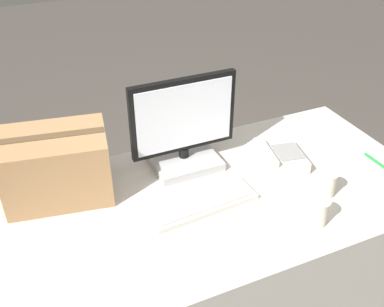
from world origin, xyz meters
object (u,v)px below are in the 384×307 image
at_px(paper_cup_right, 328,184).
at_px(cardboard_box, 57,166).
at_px(spoon, 292,198).
at_px(keyboard, 201,202).
at_px(monitor, 184,133).
at_px(paper_cup_left, 319,212).
at_px(pen_marker, 376,161).
at_px(desk_phone, 279,157).

height_order(paper_cup_right, cardboard_box, cardboard_box).
bearing_deg(spoon, keyboard, -169.23).
relative_size(monitor, paper_cup_right, 4.38).
relative_size(paper_cup_left, pen_marker, 0.80).
relative_size(desk_phone, spoon, 1.67).
height_order(paper_cup_left, paper_cup_right, paper_cup_left).
bearing_deg(monitor, desk_phone, -23.48).
xyz_separation_m(desk_phone, paper_cup_right, (0.06, -0.27, 0.02)).
height_order(monitor, paper_cup_left, monitor).
bearing_deg(spoon, cardboard_box, -177.33).
distance_m(keyboard, desk_phone, 0.45).
xyz_separation_m(monitor, cardboard_box, (-0.54, 0.01, -0.03)).
bearing_deg(paper_cup_right, monitor, 135.71).
bearing_deg(keyboard, cardboard_box, 144.41).
bearing_deg(paper_cup_left, monitor, 118.69).
bearing_deg(pen_marker, cardboard_box, 74.42).
bearing_deg(monitor, cardboard_box, 178.67).
relative_size(desk_phone, paper_cup_right, 2.36).
height_order(monitor, spoon, monitor).
bearing_deg(spoon, pen_marker, 36.36).
height_order(paper_cup_left, cardboard_box, cardboard_box).
height_order(monitor, cardboard_box, monitor).
bearing_deg(pen_marker, monitor, 66.07).
bearing_deg(desk_phone, keyboard, -153.59).
bearing_deg(keyboard, pen_marker, -7.60).
distance_m(desk_phone, paper_cup_right, 0.27).
bearing_deg(monitor, paper_cup_right, -44.29).
relative_size(spoon, pen_marker, 1.11).
bearing_deg(paper_cup_left, spoon, 90.87).
relative_size(keyboard, cardboard_box, 1.01).
xyz_separation_m(desk_phone, paper_cup_left, (-0.08, -0.39, 0.02)).
bearing_deg(keyboard, paper_cup_left, -41.43).
bearing_deg(cardboard_box, monitor, -1.33).
relative_size(paper_cup_left, paper_cup_right, 1.01).
height_order(monitor, paper_cup_right, monitor).
xyz_separation_m(keyboard, pen_marker, (0.84, -0.05, -0.01)).
distance_m(desk_phone, spoon, 0.25).
relative_size(desk_phone, paper_cup_left, 2.33).
relative_size(keyboard, paper_cup_right, 4.22).
distance_m(keyboard, spoon, 0.37).
bearing_deg(keyboard, desk_phone, 11.31).
bearing_deg(monitor, spoon, -53.06).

